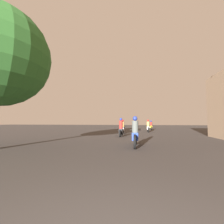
# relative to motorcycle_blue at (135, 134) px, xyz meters

# --- Properties ---
(motorcycle_blue) EXTENTS (0.60, 2.15, 1.55)m
(motorcycle_blue) POSITION_rel_motorcycle_blue_xyz_m (0.00, 0.00, 0.00)
(motorcycle_blue) COLOR black
(motorcycle_blue) RESTS_ON ground_plane
(motorcycle_black) EXTENTS (0.60, 1.94, 1.60)m
(motorcycle_black) POSITION_rel_motorcycle_blue_xyz_m (-1.39, 5.15, 0.02)
(motorcycle_black) COLOR black
(motorcycle_black) RESTS_ON ground_plane
(motorcycle_silver) EXTENTS (0.60, 2.00, 1.50)m
(motorcycle_silver) POSITION_rel_motorcycle_blue_xyz_m (-1.59, 8.14, -0.02)
(motorcycle_silver) COLOR black
(motorcycle_silver) RESTS_ON ground_plane
(motorcycle_white) EXTENTS (0.60, 2.01, 1.53)m
(motorcycle_white) POSITION_rel_motorcycle_blue_xyz_m (1.20, 11.48, -0.00)
(motorcycle_white) COLOR black
(motorcycle_white) RESTS_ON ground_plane
(motorcycle_yellow) EXTENTS (0.60, 1.92, 1.47)m
(motorcycle_yellow) POSITION_rel_motorcycle_blue_xyz_m (1.91, 16.41, -0.02)
(motorcycle_yellow) COLOR black
(motorcycle_yellow) RESTS_ON ground_plane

